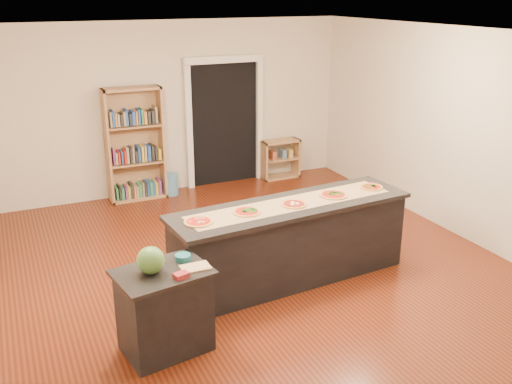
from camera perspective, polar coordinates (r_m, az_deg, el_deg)
name	(u,v)px	position (r m, az deg, el deg)	size (l,w,h in m)	color
room	(263,164)	(6.38, 0.75, 2.84)	(6.00, 7.00, 2.80)	beige
doorway	(224,116)	(9.86, -3.17, 7.64)	(1.40, 0.09, 2.21)	black
kitchen_island	(291,242)	(6.65, 3.49, -4.99)	(2.87, 0.78, 0.95)	black
side_counter	(165,311)	(5.49, -9.12, -11.63)	(0.84, 0.61, 0.83)	black
bookshelf	(135,145)	(9.31, -12.01, 4.66)	(0.91, 0.32, 1.82)	tan
low_shelf	(280,159)	(10.32, 2.42, 3.32)	(0.70, 0.30, 0.70)	tan
waste_bin	(171,184)	(9.59, -8.53, 0.78)	(0.25, 0.25, 0.37)	teal
kraft_paper	(291,204)	(6.47, 3.56, -1.17)	(2.49, 0.45, 0.00)	#947B4C
watermelon	(151,260)	(5.21, -10.49, -6.73)	(0.25, 0.25, 0.25)	#144214
cutting_board	(195,267)	(5.29, -6.08, -7.51)	(0.27, 0.18, 0.02)	tan
package_red	(181,275)	(5.14, -7.49, -8.26)	(0.13, 0.09, 0.05)	maroon
package_teal	(183,257)	(5.45, -7.32, -6.51)	(0.15, 0.15, 0.06)	#195966
pizza_a	(199,222)	(5.96, -5.77, -2.98)	(0.32, 0.32, 0.02)	#B98047
pizza_b	(247,212)	(6.20, -0.92, -1.99)	(0.31, 0.31, 0.02)	#B98047
pizza_c	(294,204)	(6.43, 3.80, -1.21)	(0.30, 0.30, 0.02)	#B98047
pizza_d	(333,195)	(6.76, 7.75, -0.29)	(0.32, 0.32, 0.02)	#B98047
pizza_e	(371,187)	(7.11, 11.46, 0.49)	(0.28, 0.28, 0.02)	#B98047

